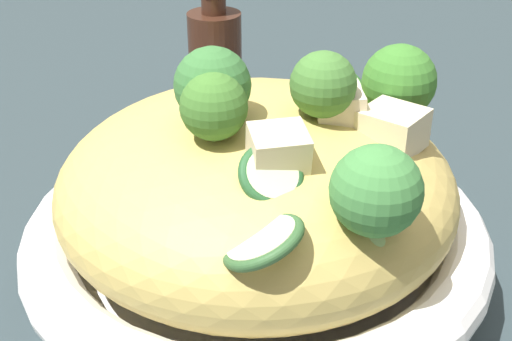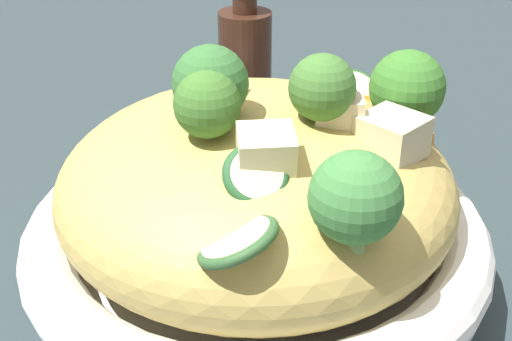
# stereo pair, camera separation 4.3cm
# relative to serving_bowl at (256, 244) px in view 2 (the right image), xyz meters

# --- Properties ---
(ground_plane) EXTENTS (3.00, 3.00, 0.00)m
(ground_plane) POSITION_rel_serving_bowl_xyz_m (0.00, 0.00, -0.03)
(ground_plane) COLOR #293538
(serving_bowl) EXTENTS (0.31, 0.31, 0.06)m
(serving_bowl) POSITION_rel_serving_bowl_xyz_m (0.00, 0.00, 0.00)
(serving_bowl) COLOR white
(serving_bowl) RESTS_ON ground_plane
(noodle_heap) EXTENTS (0.26, 0.26, 0.11)m
(noodle_heap) POSITION_rel_serving_bowl_xyz_m (0.00, 0.00, 0.05)
(noodle_heap) COLOR tan
(noodle_heap) RESTS_ON serving_bowl
(broccoli_florets) EXTENTS (0.18, 0.19, 0.08)m
(broccoli_florets) POSITION_rel_serving_bowl_xyz_m (-0.04, 0.02, 0.11)
(broccoli_florets) COLOR #98C26E
(broccoli_florets) RESTS_ON serving_bowl
(carrot_coins) EXTENTS (0.15, 0.11, 0.04)m
(carrot_coins) POSITION_rel_serving_bowl_xyz_m (-0.05, -0.01, 0.09)
(carrot_coins) COLOR orange
(carrot_coins) RESTS_ON serving_bowl
(zucchini_slices) EXTENTS (0.12, 0.24, 0.04)m
(zucchini_slices) POSITION_rel_serving_bowl_xyz_m (-0.02, 0.03, 0.08)
(zucchini_slices) COLOR beige
(zucchini_slices) RESTS_ON serving_bowl
(chicken_chunks) EXTENTS (0.14, 0.11, 0.03)m
(chicken_chunks) POSITION_rel_serving_bowl_xyz_m (-0.04, 0.02, 0.10)
(chicken_chunks) COLOR beige
(chicken_chunks) RESTS_ON serving_bowl
(soy_sauce_bottle) EXTENTS (0.05, 0.05, 0.15)m
(soy_sauce_bottle) POSITION_rel_serving_bowl_xyz_m (0.03, -0.25, 0.03)
(soy_sauce_bottle) COLOR #381E14
(soy_sauce_bottle) RESTS_ON ground_plane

